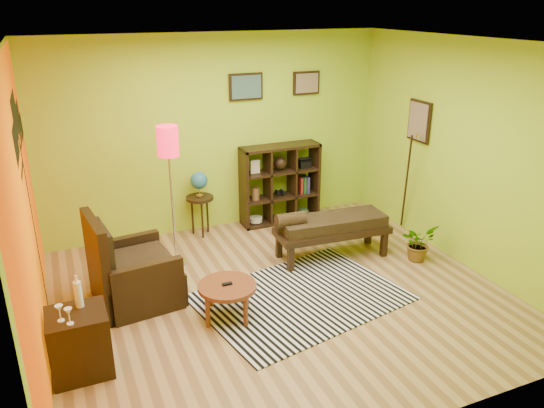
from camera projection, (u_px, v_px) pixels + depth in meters
name	position (u px, v px, depth m)	size (l,w,h in m)	color
ground	(280.00, 295.00, 6.12)	(5.00, 5.00, 0.00)	#A8804D
room_shell	(272.00, 144.00, 5.45)	(5.04, 4.54, 2.82)	#9EC724
zebra_rug	(301.00, 297.00, 6.07)	(2.24, 1.60, 0.01)	silver
coffee_table	(227.00, 289.00, 5.60)	(0.62, 0.62, 0.40)	brown
armchair	(131.00, 276.00, 5.89)	(0.98, 0.98, 1.07)	black
side_cabinet	(80.00, 342.00, 4.76)	(0.52, 0.47, 0.93)	black
floor_lamp	(169.00, 154.00, 6.34)	(0.27, 0.27, 1.81)	silver
globe_table	(199.00, 188.00, 7.46)	(0.39, 0.39, 0.95)	black
cube_shelf	(281.00, 184.00, 7.98)	(1.20, 0.35, 1.20)	black
bench	(329.00, 226.00, 6.89)	(1.54, 0.64, 0.69)	black
potted_plant	(418.00, 246.00, 6.91)	(0.44, 0.49, 0.38)	#26661E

